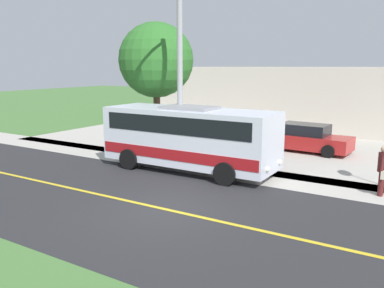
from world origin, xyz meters
The scene contains 11 objects.
ground_plane centered at (0.00, 0.00, 0.00)m, with size 120.00×120.00×0.00m, color #477238.
road_surface centered at (0.00, 0.00, 0.00)m, with size 8.00×100.00×0.01m, color #28282B.
sidewalk centered at (-5.20, 0.00, 0.00)m, with size 2.40×100.00×0.01m, color #B2ADA3.
parking_lot_surface centered at (-12.40, 3.00, 0.00)m, with size 14.00×36.00×0.01m, color #B2ADA3.
road_centre_line centered at (0.00, 0.00, 0.01)m, with size 0.16×100.00×0.00m, color gold.
shuttle_bus_front centered at (-4.52, -1.90, 1.53)m, with size 2.69×7.64×2.77m.
pedestrian_with_bags centered at (-5.08, 5.59, 0.94)m, with size 0.72×0.34×1.75m.
street_light_pole centered at (-4.87, -2.68, 4.32)m, with size 1.97×0.24×7.82m.
parked_car_near centered at (-11.11, 1.27, 0.69)m, with size 2.24×4.51×1.45m.
tree_curbside centered at (-7.40, -5.72, 4.71)m, with size 3.88×3.88×6.67m.
commercial_building centered at (-21.40, -0.77, 2.18)m, with size 10.00×22.96×4.36m, color beige.
Camera 1 is at (9.79, 7.01, 4.42)m, focal length 37.67 mm.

